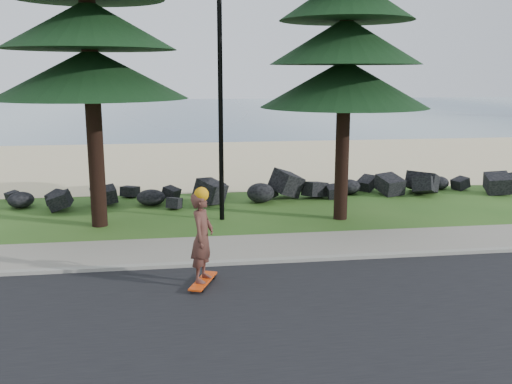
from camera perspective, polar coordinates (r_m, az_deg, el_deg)
The scene contains 9 objects.
ground at distance 13.89m, azimuth -2.30°, elevation -6.07°, with size 160.00×160.00×0.00m, color #2A541A.
road at distance 9.73m, azimuth 0.51°, elevation -14.14°, with size 160.00×7.00×0.02m, color black.
kerb at distance 13.02m, azimuth -1.90°, elevation -7.07°, with size 160.00×0.20×0.10m, color #99978A.
sidewalk at distance 14.06m, azimuth -2.39°, elevation -5.66°, with size 160.00×2.00×0.08m, color gray.
beach_sand at distance 28.00m, azimuth -5.36°, elevation 3.08°, with size 160.00×15.00×0.01m, color beige.
ocean at distance 64.30m, azimuth -7.03°, elevation 8.02°, with size 160.00×58.00×0.01m, color #3F5F7A.
seawall_boulders at distance 19.27m, azimuth -4.02°, elevation -0.96°, with size 60.00×2.40×1.10m, color black, non-canonical shape.
lamp_post at distance 16.40m, azimuth -3.60°, elevation 11.37°, with size 0.25×0.14×8.14m.
skateboarder at distance 11.52m, azimuth -5.39°, elevation -4.55°, with size 0.65×1.12×2.04m.
Camera 1 is at (-1.32, -13.14, 4.29)m, focal length 40.00 mm.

